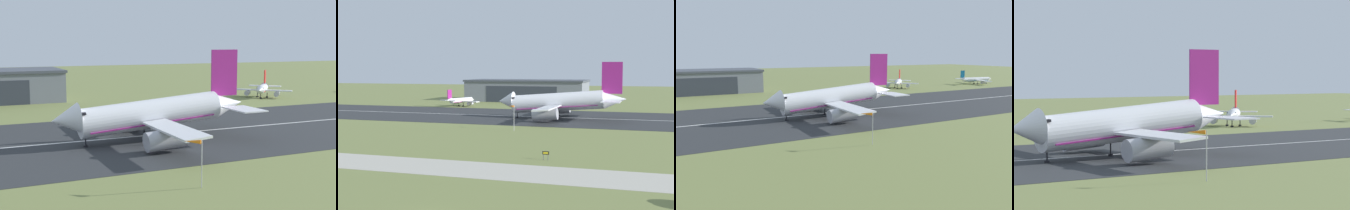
# 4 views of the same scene
# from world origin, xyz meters

# --- Properties ---
(runway_strip) EXTENTS (485.80, 53.72, 0.06)m
(runway_strip) POSITION_xyz_m (0.00, 110.73, 0.03)
(runway_strip) COLOR #2B2D30
(runway_strip) RESTS_ON ground_plane
(runway_centreline) EXTENTS (437.22, 0.70, 0.01)m
(runway_centreline) POSITION_xyz_m (0.00, 110.73, 0.07)
(runway_centreline) COLOR silver
(runway_centreline) RESTS_ON runway_strip
(airplane_landing) EXTENTS (42.63, 44.63, 18.73)m
(airplane_landing) POSITION_xyz_m (-5.98, 105.15, 5.52)
(airplane_landing) COLOR white
(airplane_landing) RESTS_ON ground_plane
(airplane_parked_east) EXTENTS (18.57, 18.32, 9.82)m
(airplane_parked_east) POSITION_xyz_m (60.68, 160.05, 3.17)
(airplane_parked_east) COLOR silver
(airplane_parked_east) RESTS_ON ground_plane
(windsock_pole) EXTENTS (2.26, 2.01, 6.87)m
(windsock_pole) POSITION_xyz_m (-12.63, 74.04, 6.15)
(windsock_pole) COLOR #B7B7BC
(windsock_pole) RESTS_ON ground_plane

